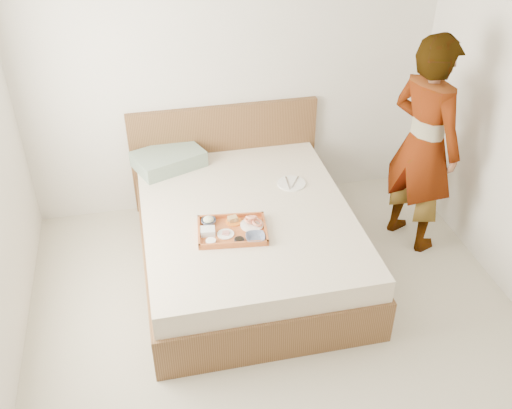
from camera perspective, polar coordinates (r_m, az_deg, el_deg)
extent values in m
cube|color=#BDB7A0|center=(4.01, 3.39, -14.89)|extent=(3.50, 4.00, 0.01)
cube|color=silver|center=(4.88, -2.42, 13.62)|extent=(3.50, 0.01, 2.60)
cube|color=brown|center=(4.51, -0.89, -3.40)|extent=(1.65, 2.00, 0.53)
cube|color=brown|center=(5.19, -3.08, 4.89)|extent=(1.65, 0.06, 0.95)
cube|color=gray|center=(4.93, -8.59, 4.44)|extent=(0.65, 0.55, 0.13)
cube|color=#BD612B|center=(4.13, -2.36, -2.54)|extent=(0.53, 0.41, 0.04)
cylinder|color=white|center=(4.18, -0.40, -2.03)|extent=(0.19, 0.19, 0.01)
imported|color=#1B234D|center=(4.04, -0.06, -3.27)|extent=(0.15, 0.15, 0.03)
cylinder|color=black|center=(4.03, -1.67, -3.56)|extent=(0.08, 0.08, 0.03)
cylinder|color=white|center=(4.10, -3.00, -2.93)|extent=(0.13, 0.13, 0.01)
cylinder|color=orange|center=(4.22, -2.21, -1.67)|extent=(0.13, 0.13, 0.01)
imported|color=#1B234D|center=(4.21, -4.69, -1.68)|extent=(0.12, 0.12, 0.03)
cube|color=silver|center=(4.11, -4.76, -2.64)|extent=(0.11, 0.10, 0.04)
cylinder|color=white|center=(4.03, -4.45, -3.65)|extent=(0.08, 0.08, 0.02)
cylinder|color=white|center=(4.67, 3.51, 2.09)|extent=(0.30, 0.30, 0.01)
imported|color=silver|center=(4.67, 16.15, 5.61)|extent=(0.64, 0.76, 1.77)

